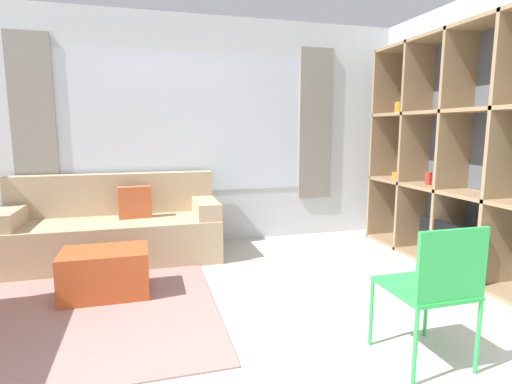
% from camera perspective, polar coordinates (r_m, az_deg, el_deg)
% --- Properties ---
extents(wall_back, '(6.52, 0.11, 2.70)m').
position_cam_1_polar(wall_back, '(4.88, -9.81, 8.43)').
color(wall_back, silver).
rests_on(wall_back, ground_plane).
extents(wall_right, '(0.07, 4.59, 2.70)m').
position_cam_1_polar(wall_right, '(4.46, 30.32, 7.24)').
color(wall_right, silver).
rests_on(wall_right, ground_plane).
extents(area_rug, '(2.62, 2.26, 0.01)m').
position_cam_1_polar(area_rug, '(3.61, -28.28, -14.69)').
color(area_rug, gray).
rests_on(area_rug, ground_plane).
extents(shelving_unit, '(0.41, 2.41, 2.34)m').
position_cam_1_polar(shelving_unit, '(4.45, 26.79, 4.77)').
color(shelving_unit, '#515660').
rests_on(shelving_unit, ground_plane).
extents(couch_main, '(2.18, 0.83, 0.90)m').
position_cam_1_polar(couch_main, '(4.54, -19.51, -5.15)').
color(couch_main, tan).
rests_on(couch_main, ground_plane).
extents(ottoman, '(0.69, 0.46, 0.40)m').
position_cam_1_polar(ottoman, '(3.63, -20.67, -10.78)').
color(ottoman, '#B74C23').
rests_on(ottoman, ground_plane).
extents(folding_chair, '(0.44, 0.46, 0.86)m').
position_cam_1_polar(folding_chair, '(2.56, 24.16, -11.77)').
color(folding_chair, green).
rests_on(folding_chair, ground_plane).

